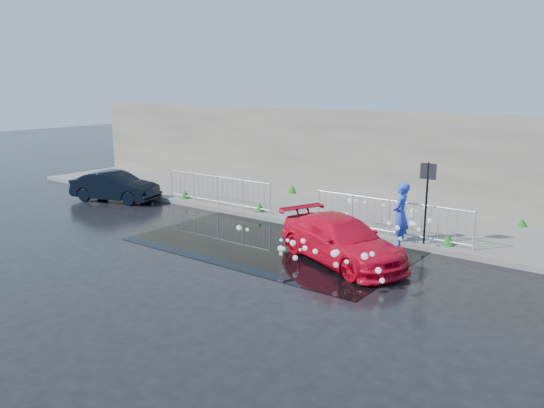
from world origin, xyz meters
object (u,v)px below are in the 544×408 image
(red_car, at_px, (342,240))
(person, at_px, (401,215))
(dark_car, at_px, (115,186))
(sign_post, at_px, (427,190))

(red_car, relative_size, person, 2.20)
(dark_car, bearing_deg, person, -101.46)
(sign_post, distance_m, red_car, 2.96)
(dark_car, bearing_deg, sign_post, -101.31)
(sign_post, xyz_separation_m, person, (-0.70, -0.10, -0.79))
(sign_post, height_order, dark_car, sign_post)
(person, bearing_deg, red_car, -23.04)
(sign_post, distance_m, dark_car, 12.51)
(dark_car, bearing_deg, red_car, -112.98)
(sign_post, bearing_deg, person, -171.83)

